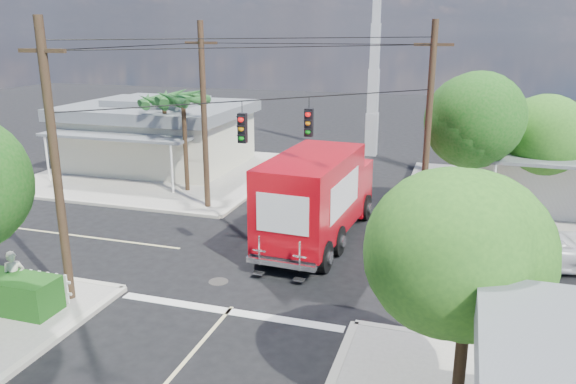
% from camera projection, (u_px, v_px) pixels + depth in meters
% --- Properties ---
extents(ground, '(120.00, 120.00, 0.00)m').
position_uv_depth(ground, '(272.00, 260.00, 21.71)').
color(ground, black).
rests_on(ground, ground).
extents(sidewalk_ne, '(14.12, 14.12, 0.14)m').
position_uv_depth(sidewalk_ne, '(544.00, 204.00, 28.51)').
color(sidewalk_ne, gray).
rests_on(sidewalk_ne, ground).
extents(sidewalk_nw, '(14.12, 14.12, 0.14)m').
position_uv_depth(sidewalk_nw, '(164.00, 172.00, 34.79)').
color(sidewalk_nw, gray).
rests_on(sidewalk_nw, ground).
extents(road_markings, '(32.00, 32.00, 0.01)m').
position_uv_depth(road_markings, '(259.00, 275.00, 20.35)').
color(road_markings, beige).
rests_on(road_markings, ground).
extents(building_nw, '(10.80, 10.20, 4.30)m').
position_uv_depth(building_nw, '(159.00, 133.00, 35.97)').
color(building_nw, beige).
rests_on(building_nw, sidewalk_nw).
extents(radio_tower, '(0.80, 0.80, 17.00)m').
position_uv_depth(radio_tower, '(374.00, 74.00, 38.31)').
color(radio_tower, silver).
rests_on(radio_tower, ground).
extents(tree_ne_front, '(4.21, 4.14, 6.66)m').
position_uv_depth(tree_ne_front, '(478.00, 121.00, 24.49)').
color(tree_ne_front, '#422D1C').
rests_on(tree_ne_front, sidewalk_ne).
extents(tree_ne_back, '(3.77, 3.66, 5.82)m').
position_uv_depth(tree_ne_back, '(535.00, 129.00, 25.91)').
color(tree_ne_back, '#422D1C').
rests_on(tree_ne_back, sidewalk_ne).
extents(tree_se, '(3.67, 3.54, 5.62)m').
position_uv_depth(tree_se, '(472.00, 252.00, 11.92)').
color(tree_se, '#422D1C').
rests_on(tree_se, sidewalk_se).
extents(palm_nw_front, '(3.01, 3.08, 5.59)m').
position_uv_depth(palm_nw_front, '(183.00, 100.00, 29.33)').
color(palm_nw_front, '#422D1C').
rests_on(palm_nw_front, sidewalk_nw).
extents(palm_nw_back, '(3.01, 3.08, 5.19)m').
position_uv_depth(palm_nw_back, '(164.00, 102.00, 31.39)').
color(palm_nw_back, '#422D1C').
rests_on(palm_nw_back, sidewalk_nw).
extents(utility_poles, '(12.00, 10.68, 9.00)m').
position_uv_depth(utility_poles, '(247.00, 132.00, 22.33)').
color(utility_poles, '#473321').
rests_on(utility_poles, ground).
extents(vending_boxes, '(1.90, 0.50, 1.10)m').
position_uv_depth(vending_boxes, '(453.00, 211.00, 25.32)').
color(vending_boxes, '#B30C08').
rests_on(vending_boxes, sidewalk_ne).
extents(delivery_truck, '(3.32, 8.99, 3.82)m').
position_uv_depth(delivery_truck, '(318.00, 196.00, 23.25)').
color(delivery_truck, black).
rests_on(delivery_truck, ground).
extents(parked_car, '(5.90, 3.71, 1.52)m').
position_uv_depth(parked_car, '(543.00, 247.00, 21.02)').
color(parked_car, silver).
rests_on(parked_car, ground).
extents(pedestrian, '(0.75, 0.73, 1.74)m').
position_uv_depth(pedestrian, '(14.00, 278.00, 17.82)').
color(pedestrian, beige).
rests_on(pedestrian, sidewalk_sw).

